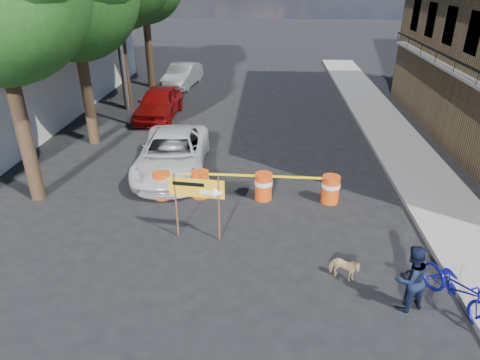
# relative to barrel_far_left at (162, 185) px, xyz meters

# --- Properties ---
(ground) EXTENTS (120.00, 120.00, 0.00)m
(ground) POSITION_rel_barrel_far_left_xyz_m (2.75, -2.27, -0.47)
(ground) COLOR black
(ground) RESTS_ON ground
(sidewalk_east) EXTENTS (2.40, 40.00, 0.15)m
(sidewalk_east) POSITION_rel_barrel_far_left_xyz_m (8.95, 3.73, -0.40)
(sidewalk_east) COLOR gray
(sidewalk_east) RESTS_ON ground
(streetlamp) EXTENTS (1.25, 0.18, 8.00)m
(streetlamp) POSITION_rel_barrel_far_left_xyz_m (-3.19, 7.23, 3.90)
(streetlamp) COLOR gray
(streetlamp) RESTS_ON ground
(barrel_far_left) EXTENTS (0.58, 0.58, 0.90)m
(barrel_far_left) POSITION_rel_barrel_far_left_xyz_m (0.00, 0.00, 0.00)
(barrel_far_left) COLOR #C63E0B
(barrel_far_left) RESTS_ON ground
(barrel_mid_left) EXTENTS (0.58, 0.58, 0.90)m
(barrel_mid_left) POSITION_rel_barrel_far_left_xyz_m (1.23, 0.17, 0.00)
(barrel_mid_left) COLOR #C63E0B
(barrel_mid_left) RESTS_ON ground
(barrel_mid_right) EXTENTS (0.58, 0.58, 0.90)m
(barrel_mid_right) POSITION_rel_barrel_far_left_xyz_m (3.28, 0.13, 0.00)
(barrel_mid_right) COLOR #C63E0B
(barrel_mid_right) RESTS_ON ground
(barrel_far_right) EXTENTS (0.58, 0.58, 0.90)m
(barrel_far_right) POSITION_rel_barrel_far_left_xyz_m (5.41, 0.06, 0.00)
(barrel_far_right) COLOR #C63E0B
(barrel_far_right) RESTS_ON ground
(detour_sign) EXTENTS (1.50, 0.33, 1.94)m
(detour_sign) POSITION_rel_barrel_far_left_xyz_m (1.73, -2.29, 0.95)
(detour_sign) COLOR #592D19
(detour_sign) RESTS_ON ground
(pedestrian) EXTENTS (0.95, 0.86, 1.59)m
(pedestrian) POSITION_rel_barrel_far_left_xyz_m (6.47, -4.68, 0.32)
(pedestrian) COLOR black
(pedestrian) RESTS_ON ground
(bicycle) EXTENTS (1.09, 1.27, 2.04)m
(bicycle) POSITION_rel_barrel_far_left_xyz_m (7.55, -4.62, 0.55)
(bicycle) COLOR #121498
(bicycle) RESTS_ON ground
(dog) EXTENTS (0.83, 0.63, 0.64)m
(dog) POSITION_rel_barrel_far_left_xyz_m (5.25, -3.79, -0.15)
(dog) COLOR tan
(dog) RESTS_ON ground
(suv_white) EXTENTS (2.75, 5.33, 1.44)m
(suv_white) POSITION_rel_barrel_far_left_xyz_m (-0.05, 2.02, 0.25)
(suv_white) COLOR silver
(suv_white) RESTS_ON ground
(sedan_red) EXTENTS (1.84, 4.47, 1.52)m
(sedan_red) POSITION_rel_barrel_far_left_xyz_m (-2.05, 8.36, 0.29)
(sedan_red) COLOR maroon
(sedan_red) RESTS_ON ground
(sedan_silver) EXTENTS (2.07, 4.52, 1.44)m
(sedan_silver) POSITION_rel_barrel_far_left_xyz_m (-2.05, 14.81, 0.25)
(sedan_silver) COLOR #A0A2A7
(sedan_silver) RESTS_ON ground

